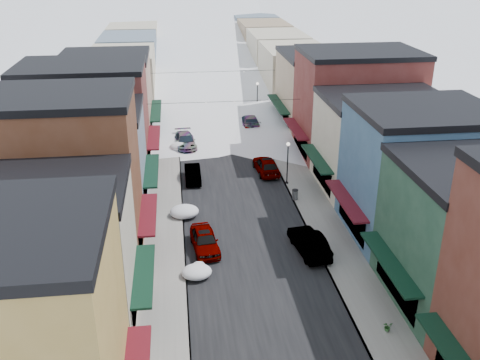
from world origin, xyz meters
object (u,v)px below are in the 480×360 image
object	(u,v)px
car_silver_sedan	(205,240)
streetlamp_near	(288,158)
car_dark_hatch	(193,174)
trash_can	(295,194)
car_green_sedan	(309,242)

from	to	relation	value
car_silver_sedan	streetlamp_near	xyz separation A→B (m)	(8.70, 11.24, 2.00)
car_silver_sedan	car_dark_hatch	world-z (taller)	car_silver_sedan
streetlamp_near	trash_can	bearing A→B (deg)	-90.00
streetlamp_near	car_dark_hatch	bearing A→B (deg)	167.07
trash_can	streetlamp_near	size ratio (longest dim) A/B	0.22
car_silver_sedan	car_dark_hatch	distance (m)	13.32
car_green_sedan	streetlamp_near	xyz separation A→B (m)	(0.90, 12.59, 1.96)
car_silver_sedan	car_dark_hatch	xyz separation A→B (m)	(-0.35, 13.32, -0.08)
car_silver_sedan	car_green_sedan	world-z (taller)	car_green_sedan
car_green_sedan	trash_can	distance (m)	8.99
car_dark_hatch	streetlamp_near	world-z (taller)	streetlamp_near
car_silver_sedan	streetlamp_near	world-z (taller)	streetlamp_near
car_silver_sedan	streetlamp_near	bearing A→B (deg)	46.13
car_green_sedan	trash_can	size ratio (longest dim) A/B	5.42
car_green_sedan	streetlamp_near	size ratio (longest dim) A/B	1.21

